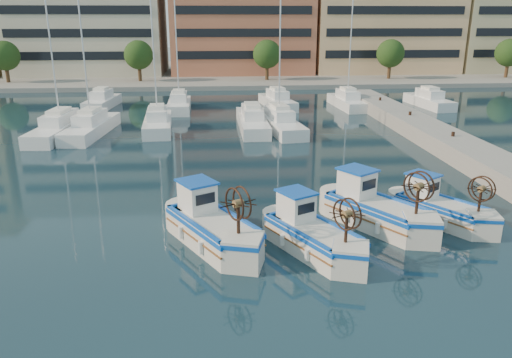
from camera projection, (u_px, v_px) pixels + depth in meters
The scene contains 8 objects.
ground at pixel (304, 244), 21.03m from camera, with size 300.00×300.00×0.00m, color #1B3846.
quay at pixel (498, 169), 29.46m from camera, with size 3.00×60.00×1.20m, color gray.
waterfront at pixel (292, 5), 80.01m from camera, with size 180.00×40.00×25.60m.
yacht_marina at pixel (222, 114), 46.62m from camera, with size 38.44×21.87×11.50m.
fishing_boat_a at pixel (211, 225), 20.83m from camera, with size 4.14×5.19×3.14m.
fishing_boat_b at pixel (312, 233), 20.20m from camera, with size 3.73×4.78×2.89m.
fishing_boat_c at pixel (375, 208), 22.68m from camera, with size 4.30×5.10×3.12m.
fishing_boat_d at pixel (439, 207), 23.13m from camera, with size 3.75×4.38×2.68m.
Camera 1 is at (-3.61, -18.92, 9.10)m, focal length 35.00 mm.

